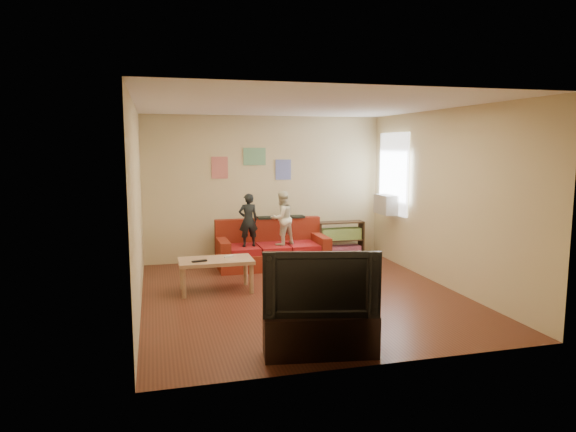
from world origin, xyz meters
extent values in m
cube|color=#5D2B1D|center=(0.00, 0.00, -0.01)|extent=(4.50, 5.00, 0.01)
cube|color=white|center=(0.00, 0.00, 2.71)|extent=(4.50, 5.00, 0.01)
cube|color=beige|center=(0.00, 2.50, 1.35)|extent=(4.50, 0.01, 2.70)
cube|color=beige|center=(0.00, -2.50, 1.35)|extent=(4.50, 0.01, 2.70)
cube|color=beige|center=(-2.25, 0.00, 1.35)|extent=(0.01, 5.00, 2.70)
cube|color=beige|center=(2.25, 0.00, 1.35)|extent=(0.01, 5.00, 2.70)
cube|color=maroon|center=(-0.02, 1.82, 0.15)|extent=(1.95, 0.88, 0.29)
cube|color=maroon|center=(-0.02, 2.17, 0.56)|extent=(1.95, 0.18, 0.54)
cube|color=maroon|center=(-0.91, 1.82, 0.41)|extent=(0.18, 0.88, 0.24)
cube|color=maroon|center=(0.87, 1.82, 0.41)|extent=(0.18, 0.88, 0.24)
cube|color=maroon|center=(-0.55, 1.75, 0.35)|extent=(0.51, 0.66, 0.12)
cube|color=maroon|center=(-0.02, 1.75, 0.35)|extent=(0.51, 0.66, 0.12)
cube|color=maroon|center=(0.51, 1.75, 0.35)|extent=(0.51, 0.66, 0.12)
cube|color=black|center=(0.23, 2.17, 0.84)|extent=(0.88, 0.21, 0.04)
imported|color=black|center=(-0.47, 1.72, 0.87)|extent=(0.35, 0.24, 0.93)
imported|color=#EDE9CB|center=(0.13, 1.72, 0.88)|extent=(0.57, 0.52, 0.95)
cube|color=tan|center=(-1.18, 0.51, 0.46)|extent=(1.08, 0.59, 0.05)
cylinder|color=tan|center=(-1.67, 0.26, 0.22)|extent=(0.06, 0.06, 0.43)
cylinder|color=tan|center=(-0.69, 0.26, 0.22)|extent=(0.06, 0.06, 0.43)
cylinder|color=tan|center=(-1.67, 0.75, 0.22)|extent=(0.06, 0.06, 0.43)
cylinder|color=tan|center=(-0.69, 0.75, 0.22)|extent=(0.06, 0.06, 0.43)
cube|color=black|center=(-1.43, 0.39, 0.50)|extent=(0.23, 0.10, 0.02)
cube|color=white|center=(-0.98, 0.56, 0.50)|extent=(0.16, 0.08, 0.03)
cube|color=#3C2919|center=(0.97, 2.17, 0.36)|extent=(0.03, 0.27, 0.71)
cube|color=#3C2919|center=(1.83, 2.17, 0.36)|extent=(0.03, 0.27, 0.71)
cube|color=#3C2919|center=(1.40, 2.17, 0.01)|extent=(0.89, 0.27, 0.03)
cube|color=#3C2919|center=(1.40, 2.17, 0.70)|extent=(0.89, 0.27, 0.03)
cube|color=#3C2919|center=(1.40, 2.17, 0.36)|extent=(0.84, 0.27, 0.02)
cube|color=#8C3F61|center=(1.40, 2.17, 0.13)|extent=(0.78, 0.22, 0.21)
cube|color=olive|center=(1.40, 2.17, 0.47)|extent=(0.78, 0.22, 0.21)
cube|color=white|center=(2.22, 1.65, 1.64)|extent=(0.04, 1.08, 1.48)
cube|color=#B7B2A3|center=(2.10, 1.65, 1.08)|extent=(0.28, 0.55, 0.35)
cube|color=#D87266|center=(-0.85, 2.48, 1.75)|extent=(0.30, 0.01, 0.40)
cube|color=#72B27F|center=(-0.20, 2.48, 1.95)|extent=(0.42, 0.01, 0.32)
cube|color=#727FCC|center=(0.35, 2.48, 1.70)|extent=(0.30, 0.01, 0.38)
cube|color=beige|center=(0.53, 1.57, 0.11)|extent=(0.38, 0.29, 0.23)
cube|color=beige|center=(0.53, 1.57, 0.25)|extent=(0.40, 0.31, 0.05)
cube|color=black|center=(0.53, 1.43, 0.12)|extent=(0.17, 0.00, 0.06)
cube|color=black|center=(-0.43, -2.13, 0.22)|extent=(1.21, 0.55, 0.44)
imported|color=black|center=(-0.43, -2.13, 0.78)|extent=(1.18, 0.42, 0.68)
sphere|color=white|center=(0.86, 0.69, 0.04)|extent=(0.10, 0.10, 0.09)
camera|label=1|loc=(-2.03, -6.93, 2.14)|focal=32.00mm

